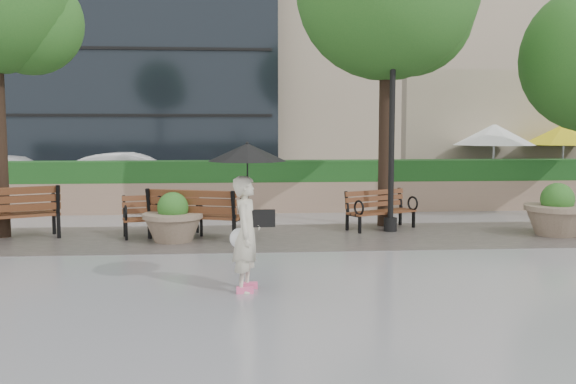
{
  "coord_description": "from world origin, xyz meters",
  "views": [
    {
      "loc": [
        -0.72,
        -9.85,
        2.24
      ],
      "look_at": [
        0.17,
        1.28,
        1.1
      ],
      "focal_mm": 40.0,
      "sensor_mm": 36.0,
      "label": 1
    }
  ],
  "objects": [
    {
      "name": "ground",
      "position": [
        0.0,
        0.0,
        0.0
      ],
      "size": [
        100.0,
        100.0,
        0.0
      ],
      "primitive_type": "plane",
      "color": "gray",
      "rests_on": "ground"
    },
    {
      "name": "cobble_strip",
      "position": [
        0.0,
        3.0,
        0.01
      ],
      "size": [
        28.0,
        3.2,
        0.01
      ],
      "primitive_type": "cube",
      "color": "#383330",
      "rests_on": "ground"
    },
    {
      "name": "hedge_wall",
      "position": [
        0.0,
        7.0,
        0.66
      ],
      "size": [
        24.0,
        0.8,
        1.35
      ],
      "color": "#90755D",
      "rests_on": "ground"
    },
    {
      "name": "cafe_wall",
      "position": [
        9.5,
        10.0,
        2.0
      ],
      "size": [
        10.0,
        0.6,
        4.0
      ],
      "primitive_type": "cube",
      "color": "tan",
      "rests_on": "ground"
    },
    {
      "name": "cafe_hedge",
      "position": [
        9.0,
        7.8,
        0.45
      ],
      "size": [
        8.0,
        0.5,
        0.9
      ],
      "primitive_type": "cube",
      "color": "#17461A",
      "rests_on": "ground"
    },
    {
      "name": "asphalt_street",
      "position": [
        0.0,
        11.0,
        0.0
      ],
      "size": [
        40.0,
        7.0,
        0.0
      ],
      "primitive_type": "cube",
      "color": "black",
      "rests_on": "ground"
    },
    {
      "name": "bench_0",
      "position": [
        -5.28,
        3.04,
        0.32
      ],
      "size": [
        2.13,
        1.55,
        1.07
      ],
      "rotation": [
        0.0,
        0.0,
        3.57
      ],
      "color": "brown",
      "rests_on": "ground"
    },
    {
      "name": "bench_1",
      "position": [
        -2.24,
        3.23,
        0.25
      ],
      "size": [
        1.67,
        0.98,
        0.84
      ],
      "rotation": [
        0.0,
        0.0,
        0.24
      ],
      "color": "brown",
      "rests_on": "ground"
    },
    {
      "name": "bench_2",
      "position": [
        -1.54,
        2.92,
        0.3
      ],
      "size": [
        2.01,
        1.33,
        1.01
      ],
      "rotation": [
        0.0,
        0.0,
        2.8
      ],
      "color": "brown",
      "rests_on": "ground"
    },
    {
      "name": "bench_3",
      "position": [
        2.4,
        3.82,
        0.25
      ],
      "size": [
        1.68,
        1.27,
        0.85
      ],
      "rotation": [
        0.0,
        0.0,
        0.47
      ],
      "color": "brown",
      "rests_on": "ground"
    },
    {
      "name": "planter_left",
      "position": [
        -1.97,
        2.64,
        0.38
      ],
      "size": [
        1.16,
        1.16,
        0.98
      ],
      "color": "#7F6B56",
      "rests_on": "ground"
    },
    {
      "name": "planter_right",
      "position": [
        5.84,
        2.75,
        0.43
      ],
      "size": [
        1.3,
        1.3,
        1.09
      ],
      "color": "#7F6B56",
      "rests_on": "ground"
    },
    {
      "name": "lamppost",
      "position": [
        2.54,
        3.52,
        1.92
      ],
      "size": [
        0.28,
        0.28,
        4.35
      ],
      "color": "black",
      "rests_on": "ground"
    },
    {
      "name": "tree_0",
      "position": [
        -5.3,
        3.48,
        4.64
      ],
      "size": [
        3.16,
        3.01,
        6.28
      ],
      "color": "black",
      "rests_on": "ground"
    },
    {
      "name": "patio_umb_white",
      "position": [
        6.88,
        8.65,
        1.99
      ],
      "size": [
        2.5,
        2.5,
        2.3
      ],
      "color": "black",
      "rests_on": "ground"
    },
    {
      "name": "patio_umb_yellow_a",
      "position": [
        9.12,
        8.84,
        1.99
      ],
      "size": [
        2.5,
        2.5,
        2.3
      ],
      "color": "black",
      "rests_on": "ground"
    },
    {
      "name": "car_left",
      "position": [
        -7.36,
        9.84,
        0.69
      ],
      "size": [
        4.91,
        2.29,
        1.39
      ],
      "primitive_type": "imported",
      "rotation": [
        0.0,
        0.0,
        1.64
      ],
      "color": "silver",
      "rests_on": "ground"
    },
    {
      "name": "car_right",
      "position": [
        -4.03,
        10.42,
        0.71
      ],
      "size": [
        4.47,
        2.02,
        1.42
      ],
      "primitive_type": "imported",
      "rotation": [
        0.0,
        0.0,
        1.45
      ],
      "color": "silver",
      "rests_on": "ground"
    },
    {
      "name": "pedestrian",
      "position": [
        -0.59,
        -1.19,
        1.22
      ],
      "size": [
        1.09,
        1.09,
        2.01
      ],
      "rotation": [
        0.0,
        0.0,
        1.33
      ],
      "color": "beige",
      "rests_on": "ground"
    }
  ]
}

